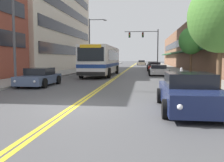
# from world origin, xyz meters

# --- Properties ---
(ground_plane) EXTENTS (240.00, 240.00, 0.00)m
(ground_plane) POSITION_xyz_m (0.00, 37.00, 0.00)
(ground_plane) COLOR #4C4C4F
(sidewalk_left) EXTENTS (3.48, 106.00, 0.14)m
(sidewalk_left) POSITION_xyz_m (-7.24, 37.00, 0.07)
(sidewalk_left) COLOR gray
(sidewalk_left) RESTS_ON ground_plane
(sidewalk_right) EXTENTS (3.48, 106.00, 0.14)m
(sidewalk_right) POSITION_xyz_m (7.24, 37.00, 0.07)
(sidewalk_right) COLOR gray
(sidewalk_right) RESTS_ON ground_plane
(centre_line) EXTENTS (0.34, 106.00, 0.01)m
(centre_line) POSITION_xyz_m (0.00, 37.00, 0.00)
(centre_line) COLOR yellow
(centre_line) RESTS_ON ground_plane
(storefront_row_right) EXTENTS (9.10, 68.00, 7.55)m
(storefront_row_right) POSITION_xyz_m (13.20, 37.00, 3.77)
(storefront_row_right) COLOR brown
(storefront_row_right) RESTS_ON ground_plane
(city_bus) EXTENTS (2.93, 11.76, 3.09)m
(city_bus) POSITION_xyz_m (-1.85, 17.77, 1.75)
(city_bus) COLOR silver
(city_bus) RESTS_ON ground_plane
(car_dark_grey_parked_left_near) EXTENTS (2.11, 4.49, 1.22)m
(car_dark_grey_parked_left_near) POSITION_xyz_m (-4.34, 32.73, 0.57)
(car_dark_grey_parked_left_near) COLOR #38383D
(car_dark_grey_parked_left_near) RESTS_ON ground_plane
(car_slate_blue_parked_left_mid) EXTENTS (2.02, 4.25, 1.22)m
(car_slate_blue_parked_left_mid) POSITION_xyz_m (-4.36, 6.88, 0.57)
(car_slate_blue_parked_left_mid) COLOR #475675
(car_slate_blue_parked_left_mid) RESTS_ON ground_plane
(car_navy_parked_right_foreground) EXTENTS (2.12, 4.63, 1.34)m
(car_navy_parked_right_foreground) POSITION_xyz_m (4.29, -0.08, 0.62)
(car_navy_parked_right_foreground) COLOR #19234C
(car_navy_parked_right_foreground) RESTS_ON ground_plane
(car_silver_parked_right_mid) EXTENTS (2.15, 4.48, 1.13)m
(car_silver_parked_right_mid) POSITION_xyz_m (4.31, 18.81, 0.54)
(car_silver_parked_right_mid) COLOR #B7B7BC
(car_silver_parked_right_mid) RESTS_ON ground_plane
(car_charcoal_parked_right_far) EXTENTS (2.10, 4.26, 1.26)m
(car_charcoal_parked_right_far) POSITION_xyz_m (4.32, 37.00, 0.59)
(car_charcoal_parked_right_far) COLOR #232328
(car_charcoal_parked_right_far) RESTS_ON ground_plane
(car_red_parked_right_end) EXTENTS (2.15, 4.15, 1.29)m
(car_red_parked_right_end) POSITION_xyz_m (4.28, 27.95, 0.60)
(car_red_parked_right_end) COLOR maroon
(car_red_parked_right_end) RESTS_ON ground_plane
(car_champagne_moving_lead) EXTENTS (2.19, 4.44, 1.33)m
(car_champagne_moving_lead) POSITION_xyz_m (2.16, 58.41, 0.62)
(car_champagne_moving_lead) COLOR beige
(car_champagne_moving_lead) RESTS_ON ground_plane
(traffic_signal_mast) EXTENTS (6.12, 0.38, 7.05)m
(traffic_signal_mast) POSITION_xyz_m (3.21, 36.89, 5.01)
(traffic_signal_mast) COLOR #47474C
(traffic_signal_mast) RESTS_ON ground_plane
(street_lamp_left_near) EXTENTS (1.83, 0.28, 7.03)m
(street_lamp_left_near) POSITION_xyz_m (-5.05, 5.46, 4.19)
(street_lamp_left_near) COLOR #47474C
(street_lamp_left_near) RESTS_ON ground_plane
(street_lamp_left_far) EXTENTS (2.73, 0.28, 7.64)m
(street_lamp_left_far) POSITION_xyz_m (-4.89, 27.26, 4.61)
(street_lamp_left_far) COLOR #47474C
(street_lamp_left_far) RESTS_ON ground_plane
(street_tree_right_near) EXTENTS (3.39, 3.39, 5.72)m
(street_tree_right_near) POSITION_xyz_m (6.59, 4.44, 3.99)
(street_tree_right_near) COLOR brown
(street_tree_right_near) RESTS_ON sidewalk_right
(street_tree_right_mid) EXTENTS (2.56, 2.56, 4.94)m
(street_tree_right_mid) POSITION_xyz_m (7.53, 17.56, 3.65)
(street_tree_right_mid) COLOR brown
(street_tree_right_mid) RESTS_ON sidewalk_right
(fire_hydrant) EXTENTS (0.31, 0.23, 0.92)m
(fire_hydrant) POSITION_xyz_m (5.95, 13.11, 0.60)
(fire_hydrant) COLOR #B7B7BC
(fire_hydrant) RESTS_ON sidewalk_right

